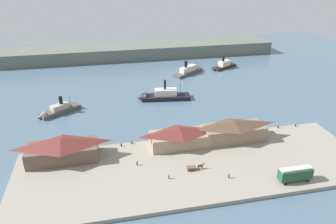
# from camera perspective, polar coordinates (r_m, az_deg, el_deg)

# --- Properties ---
(ground_plane) EXTENTS (320.00, 320.00, 0.00)m
(ground_plane) POSITION_cam_1_polar(r_m,az_deg,el_deg) (121.52, 1.76, -4.04)
(ground_plane) COLOR slate
(quay_promenade) EXTENTS (110.00, 36.00, 1.20)m
(quay_promenade) POSITION_cam_1_polar(r_m,az_deg,el_deg) (103.24, 4.70, -9.60)
(quay_promenade) COLOR gray
(quay_promenade) RESTS_ON ground
(seawall_edge) EXTENTS (110.00, 0.80, 1.00)m
(seawall_edge) POSITION_cam_1_polar(r_m,az_deg,el_deg) (118.24, 2.18, -4.67)
(seawall_edge) COLOR slate
(seawall_edge) RESTS_ON ground
(ferry_shed_central_terminal) EXTENTS (22.43, 10.07, 7.71)m
(ferry_shed_central_terminal) POSITION_cam_1_polar(r_m,az_deg,el_deg) (108.59, -18.09, -6.16)
(ferry_shed_central_terminal) COLOR brown
(ferry_shed_central_terminal) RESTS_ON quay_promenade
(ferry_shed_customs_shed) EXTENTS (20.48, 9.09, 6.76)m
(ferry_shed_customs_shed) POSITION_cam_1_polar(r_m,az_deg,el_deg) (111.00, 2.08, -4.36)
(ferry_shed_customs_shed) COLOR #998466
(ferry_shed_customs_shed) RESTS_ON quay_promenade
(ferry_shed_west_terminal) EXTENTS (22.18, 8.77, 7.49)m
(ferry_shed_west_terminal) POSITION_cam_1_polar(r_m,az_deg,el_deg) (116.64, 11.47, -3.12)
(ferry_shed_west_terminal) COLOR #847056
(ferry_shed_west_terminal) RESTS_ON quay_promenade
(street_tram) EXTENTS (9.88, 2.97, 4.43)m
(street_tram) POSITION_cam_1_polar(r_m,az_deg,el_deg) (101.58, 21.48, -10.00)
(street_tram) COLOR #1E4C2D
(street_tram) RESTS_ON quay_promenade
(horse_cart) EXTENTS (5.73, 1.63, 1.87)m
(horse_cart) POSITION_cam_1_polar(r_m,az_deg,el_deg) (100.53, 4.71, -9.61)
(horse_cart) COLOR brown
(horse_cart) RESTS_ON quay_promenade
(pedestrian_near_east_shed) EXTENTS (0.41, 0.41, 1.66)m
(pedestrian_near_east_shed) POSITION_cam_1_polar(r_m,az_deg,el_deg) (98.49, 10.63, -10.97)
(pedestrian_near_east_shed) COLOR #3D4C42
(pedestrian_near_east_shed) RESTS_ON quay_promenade
(pedestrian_near_west_shed) EXTENTS (0.38, 0.38, 1.54)m
(pedestrian_near_west_shed) POSITION_cam_1_polar(r_m,az_deg,el_deg) (96.62, 0.13, -11.30)
(pedestrian_near_west_shed) COLOR #4C3D33
(pedestrian_near_west_shed) RESTS_ON quay_promenade
(pedestrian_walking_east) EXTENTS (0.39, 0.39, 1.58)m
(pedestrian_walking_east) POSITION_cam_1_polar(r_m,az_deg,el_deg) (102.70, -5.47, -8.94)
(pedestrian_walking_east) COLOR #232328
(pedestrian_walking_east) RESTS_ON quay_promenade
(mooring_post_east) EXTENTS (0.44, 0.44, 0.90)m
(mooring_post_east) POSITION_cam_1_polar(r_m,az_deg,el_deg) (130.47, 18.79, -2.50)
(mooring_post_east) COLOR black
(mooring_post_east) RESTS_ON quay_promenade
(mooring_post_west) EXTENTS (0.44, 0.44, 0.90)m
(mooring_post_west) POSITION_cam_1_polar(r_m,az_deg,el_deg) (114.01, -6.38, -5.38)
(mooring_post_west) COLOR black
(mooring_post_west) RESTS_ON quay_promenade
(mooring_post_center_west) EXTENTS (0.44, 0.44, 0.90)m
(mooring_post_center_west) POSITION_cam_1_polar(r_m,az_deg,el_deg) (113.19, -8.22, -5.74)
(mooring_post_center_west) COLOR black
(mooring_post_center_west) RESTS_ON quay_promenade
(mooring_post_center_east) EXTENTS (0.44, 0.44, 0.90)m
(mooring_post_center_east) POSITION_cam_1_polar(r_m,az_deg,el_deg) (134.03, 21.52, -2.19)
(mooring_post_center_east) COLOR black
(mooring_post_center_east) RESTS_ON quay_promenade
(ferry_near_quay) EXTENTS (25.11, 9.49, 11.50)m
(ferry_near_quay) POSITION_cam_1_polar(r_m,az_deg,el_deg) (151.67, -1.50, 2.81)
(ferry_near_quay) COLOR black
(ferry_near_quay) RESTS_ON ground
(ferry_moored_west) EXTENTS (18.43, 14.44, 8.63)m
(ferry_moored_west) POSITION_cam_1_polar(r_m,az_deg,el_deg) (144.74, -19.14, 0.13)
(ferry_moored_west) COLOR #514C47
(ferry_moored_west) RESTS_ON ground
(ferry_moored_east) EXTENTS (21.33, 17.36, 9.58)m
(ferry_moored_east) POSITION_cam_1_polar(r_m,az_deg,el_deg) (188.52, 3.96, 7.33)
(ferry_moored_east) COLOR #514C47
(ferry_moored_east) RESTS_ON ground
(ferry_approaching_west) EXTENTS (18.31, 12.92, 8.90)m
(ferry_approaching_west) POSITION_cam_1_polar(r_m,az_deg,el_deg) (198.59, 9.51, 7.96)
(ferry_approaching_west) COLOR black
(ferry_approaching_west) RESTS_ON ground
(far_headland) EXTENTS (180.00, 24.00, 8.00)m
(far_headland) POSITION_cam_1_polar(r_m,az_deg,el_deg) (221.39, -5.11, 10.66)
(far_headland) COLOR #60665B
(far_headland) RESTS_ON ground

